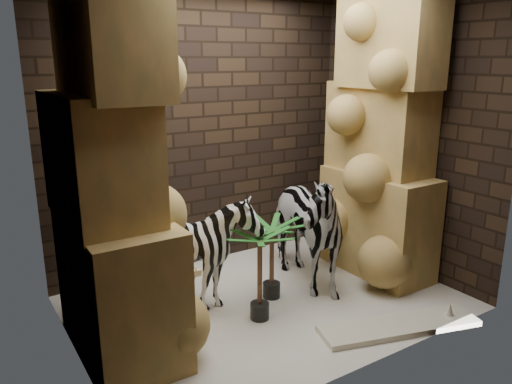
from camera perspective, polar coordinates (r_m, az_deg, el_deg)
floor at (r=4.88m, az=1.31°, el=-12.54°), size 3.50×3.50×0.00m
wall_back at (r=5.46m, az=-6.00°, el=6.99°), size 3.50×0.00×3.50m
wall_front at (r=3.45m, az=13.16°, el=1.91°), size 3.50×0.00×3.50m
wall_left at (r=3.72m, az=-21.53°, el=2.20°), size 0.00×3.00×3.00m
wall_right at (r=5.55m, az=16.67°, el=6.58°), size 0.00×3.00×3.00m
rock_pillar_left at (r=3.80m, az=-16.37°, el=2.90°), size 0.68×1.30×3.00m
rock_pillar_right at (r=5.31m, az=14.32°, el=6.37°), size 0.58×1.25×3.00m
zebra_right at (r=5.00m, az=4.91°, el=-2.72°), size 0.84×1.33×1.47m
zebra_left at (r=4.64m, az=-6.68°, el=-7.28°), size 0.97×1.17×1.01m
giraffe_toy at (r=4.15m, az=-8.91°, el=-13.13°), size 0.34×0.22×0.63m
palm_front at (r=4.81m, az=1.82°, el=-7.73°), size 0.36×0.36×0.79m
palm_back at (r=4.42m, az=0.43°, el=-9.53°), size 0.36×0.36×0.84m
surfboard at (r=4.62m, az=16.13°, el=-14.53°), size 1.47×0.74×0.05m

